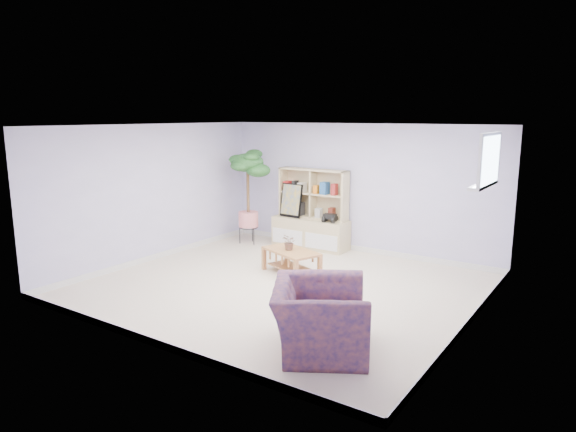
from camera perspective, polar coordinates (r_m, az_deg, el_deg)
The scene contains 14 objects.
floor at distance 7.84m, azimuth -0.63°, elevation -7.82°, with size 5.50×5.00×0.01m, color silver.
ceiling at distance 7.41m, azimuth -0.67°, elevation 10.00°, with size 5.50×5.00×0.01m, color silver.
walls at distance 7.53m, azimuth -0.65°, elevation 0.84°, with size 5.51×5.01×2.40m.
baseboard at distance 7.82m, azimuth -0.63°, elevation -7.48°, with size 5.50×5.00×0.10m, color silver, non-canonical shape.
window at distance 6.89m, azimuth 21.54°, elevation 5.81°, with size 0.10×0.98×0.68m, color white, non-canonical shape.
window_sill at distance 6.94m, azimuth 20.87°, elevation 3.22°, with size 0.14×1.00×0.04m, color silver.
storage_unit at distance 9.93m, azimuth 2.53°, elevation 0.80°, with size 1.53×0.52×1.53m, color tan, non-canonical shape.
poster at distance 10.05m, azimuth 0.37°, elevation 1.74°, with size 0.48×0.11×0.66m, color yellow, non-canonical shape.
toy_truck at distance 9.63m, azimuth 4.69°, elevation -0.17°, with size 0.33×0.23×0.18m, color black, non-canonical shape.
coffee_table at distance 8.38m, azimuth 0.35°, elevation -5.13°, with size 0.97×0.53×0.40m, color #A46342, non-canonical shape.
table_plant at distance 8.30m, azimuth 0.16°, elevation -2.93°, with size 0.23×0.20×0.26m, color #1E6626.
floor_tree at distance 10.23m, azimuth -4.46°, elevation 2.10°, with size 0.69×0.69×1.89m, color #14421A, non-canonical shape.
armchair at distance 5.71m, azimuth 3.54°, elevation -10.69°, with size 1.16×1.01×0.86m, color navy.
sill_plant at distance 7.11m, azimuth 21.33°, elevation 4.58°, with size 0.14×0.12×0.26m, color #14421A.
Camera 1 is at (4.20, -6.11, 2.55)m, focal length 32.00 mm.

